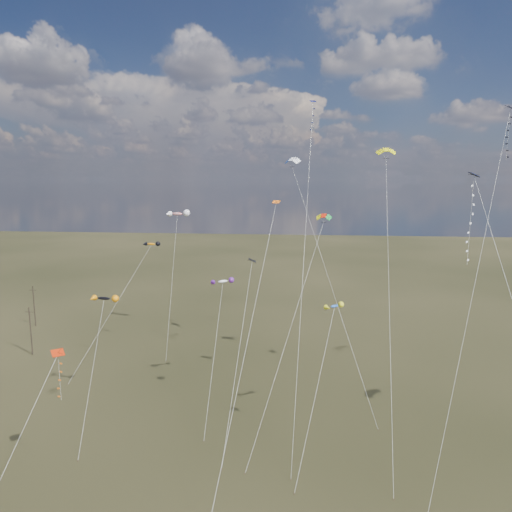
# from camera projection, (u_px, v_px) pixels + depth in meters

# --- Properties ---
(ground) EXTENTS (400.00, 400.00, 0.00)m
(ground) POSITION_uv_depth(u_px,v_px,m) (236.00, 495.00, 41.26)
(ground) COLOR black
(ground) RESTS_ON ground
(utility_pole_near) EXTENTS (1.40, 0.20, 8.00)m
(utility_pole_near) POSITION_uv_depth(u_px,v_px,m) (31.00, 331.00, 73.86)
(utility_pole_near) COLOR black
(utility_pole_near) RESTS_ON ground
(utility_pole_far) EXTENTS (1.40, 0.20, 8.00)m
(utility_pole_far) POSITION_uv_depth(u_px,v_px,m) (34.00, 306.00, 88.40)
(utility_pole_far) COLOR black
(utility_pole_far) RESTS_ON ground
(diamond_black_high) EXTENTS (12.31, 19.59, 36.19)m
(diamond_black_high) POSITION_uv_depth(u_px,v_px,m) (504.00, 153.00, 48.90)
(diamond_black_high) COLOR black
(diamond_black_high) RESTS_ON ground
(diamond_navy_tall) EXTENTS (2.32, 22.07, 38.26)m
(diamond_navy_tall) POSITION_uv_depth(u_px,v_px,m) (311.00, 143.00, 56.82)
(diamond_navy_tall) COLOR #0E134F
(diamond_navy_tall) RESTS_ON ground
(diamond_black_mid) EXTENTS (2.44, 10.58, 19.45)m
(diamond_black_mid) POSITION_uv_depth(u_px,v_px,m) (245.00, 308.00, 49.76)
(diamond_black_mid) COLOR black
(diamond_black_mid) RESTS_ON ground
(diamond_red_low) EXTENTS (4.35, 9.17, 13.03)m
(diamond_red_low) POSITION_uv_depth(u_px,v_px,m) (56.00, 381.00, 41.14)
(diamond_red_low) COLOR red
(diamond_red_low) RESTS_ON ground
(diamond_navy_right) EXTENTS (5.06, 17.72, 28.78)m
(diamond_navy_right) POSITION_uv_depth(u_px,v_px,m) (476.00, 235.00, 35.60)
(diamond_navy_right) COLOR #121752
(diamond_navy_right) RESTS_ON ground
(diamond_orange_center) EXTENTS (4.65, 22.40, 25.94)m
(diamond_orange_center) POSITION_uv_depth(u_px,v_px,m) (259.00, 287.00, 45.65)
(diamond_orange_center) COLOR orange
(diamond_orange_center) RESTS_ON ground
(parafoil_yellow) EXTENTS (3.38, 24.84, 32.67)m
(parafoil_yellow) POSITION_uv_depth(u_px,v_px,m) (386.00, 151.00, 58.69)
(parafoil_yellow) COLOR #D8D70A
(parafoil_yellow) RESTS_ON ground
(parafoil_blue_white) EXTENTS (12.17, 21.03, 31.88)m
(parafoil_blue_white) POSITION_uv_depth(u_px,v_px,m) (293.00, 160.00, 67.14)
(parafoil_blue_white) COLOR #1F48AD
(parafoil_blue_white) RESTS_ON ground
(parafoil_tricolor) EXTENTS (8.78, 17.36, 24.38)m
(parafoil_tricolor) POSITION_uv_depth(u_px,v_px,m) (323.00, 218.00, 55.67)
(parafoil_tricolor) COLOR #E2E109
(parafoil_tricolor) RESTS_ON ground
(novelty_black_orange) EXTENTS (3.75, 12.90, 14.24)m
(novelty_black_orange) POSITION_uv_depth(u_px,v_px,m) (104.00, 299.00, 56.15)
(novelty_black_orange) COLOR black
(novelty_black_orange) RESTS_ON ground
(novelty_orange_black) EXTENTS (9.53, 15.00, 18.43)m
(novelty_orange_black) POSITION_uv_depth(u_px,v_px,m) (151.00, 245.00, 73.50)
(novelty_orange_black) COLOR orange
(novelty_orange_black) RESTS_ON ground
(novelty_white_purple) EXTENTS (2.69, 13.39, 15.60)m
(novelty_white_purple) POSITION_uv_depth(u_px,v_px,m) (223.00, 282.00, 59.14)
(novelty_white_purple) COLOR white
(novelty_white_purple) RESTS_ON ground
(novelty_redwhite_stripe) EXTENTS (4.26, 13.92, 23.02)m
(novelty_redwhite_stripe) POSITION_uv_depth(u_px,v_px,m) (177.00, 214.00, 80.45)
(novelty_redwhite_stripe) COLOR red
(novelty_redwhite_stripe) RESTS_ON ground
(novelty_blue_yellow) EXTENTS (5.06, 12.60, 14.89)m
(novelty_blue_yellow) POSITION_uv_depth(u_px,v_px,m) (334.00, 307.00, 49.99)
(novelty_blue_yellow) COLOR blue
(novelty_blue_yellow) RESTS_ON ground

